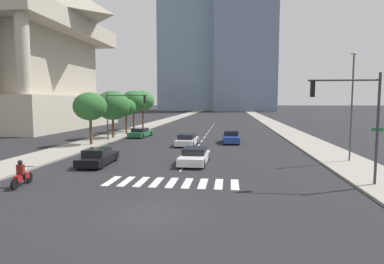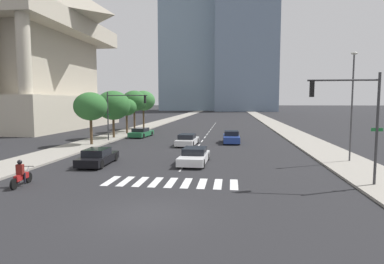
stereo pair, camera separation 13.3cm
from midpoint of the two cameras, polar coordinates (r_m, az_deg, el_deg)
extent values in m
plane|color=#232326|center=(14.01, -7.53, -14.09)|extent=(800.00, 800.00, 0.00)
cube|color=gray|center=(43.91, 18.39, -0.90)|extent=(4.00, 260.00, 0.15)
cube|color=gray|center=(45.72, -12.86, -0.53)|extent=(4.00, 260.00, 0.15)
cube|color=silver|center=(19.94, -13.82, -8.29)|extent=(0.45, 2.37, 0.01)
cube|color=silver|center=(19.65, -11.34, -8.44)|extent=(0.45, 2.37, 0.01)
cube|color=silver|center=(19.39, -8.78, -8.59)|extent=(0.45, 2.37, 0.01)
cube|color=silver|center=(19.17, -6.16, -8.71)|extent=(0.45, 2.37, 0.01)
cube|color=silver|center=(18.99, -3.48, -8.83)|extent=(0.45, 2.37, 0.01)
cube|color=silver|center=(18.85, -0.76, -8.93)|extent=(0.45, 2.37, 0.01)
cube|color=silver|center=(18.75, 2.00, -9.00)|extent=(0.45, 2.37, 0.01)
cube|color=silver|center=(18.70, 4.78, -9.06)|extent=(0.45, 2.37, 0.01)
cube|color=silver|center=(18.69, 7.58, -9.10)|extent=(0.45, 2.37, 0.01)
cube|color=silver|center=(22.83, -1.66, -6.40)|extent=(0.14, 2.00, 0.01)
cube|color=silver|center=(26.72, -0.38, -4.67)|extent=(0.14, 2.00, 0.01)
cube|color=silver|center=(30.64, 0.58, -3.37)|extent=(0.14, 2.00, 0.01)
cube|color=silver|center=(34.58, 1.31, -2.37)|extent=(0.14, 2.00, 0.01)
cube|color=silver|center=(38.53, 1.89, -1.58)|extent=(0.14, 2.00, 0.01)
cube|color=silver|center=(42.49, 2.37, -0.93)|extent=(0.14, 2.00, 0.01)
cube|color=silver|center=(46.46, 2.76, -0.39)|extent=(0.14, 2.00, 0.01)
cube|color=silver|center=(50.43, 3.09, 0.06)|extent=(0.14, 2.00, 0.01)
cube|color=silver|center=(54.41, 3.38, 0.44)|extent=(0.14, 2.00, 0.01)
cube|color=silver|center=(58.39, 3.62, 0.78)|extent=(0.14, 2.00, 0.01)
cube|color=silver|center=(62.37, 3.83, 1.07)|extent=(0.14, 2.00, 0.01)
cube|color=silver|center=(66.35, 4.02, 1.33)|extent=(0.14, 2.00, 0.01)
cube|color=silver|center=(70.34, 4.19, 1.55)|extent=(0.14, 2.00, 0.01)
cylinder|color=black|center=(21.05, -26.55, -7.15)|extent=(0.18, 0.61, 0.60)
cylinder|color=black|center=(19.77, -28.58, -8.03)|extent=(0.18, 0.61, 0.60)
cube|color=maroon|center=(20.36, -27.56, -6.97)|extent=(0.34, 1.22, 0.32)
cylinder|color=#B2B2B7|center=(20.91, -26.71, -6.40)|extent=(0.09, 0.32, 0.67)
cylinder|color=black|center=(20.88, -26.69, -5.38)|extent=(0.70, 0.11, 0.04)
cube|color=maroon|center=(20.19, -27.75, -5.82)|extent=(0.38, 0.28, 0.55)
sphere|color=black|center=(20.12, -27.80, -4.69)|extent=(0.26, 0.26, 0.26)
cylinder|color=black|center=(20.46, -28.00, -7.08)|extent=(0.13, 0.13, 0.55)
cylinder|color=black|center=(20.29, -27.10, -7.14)|extent=(0.13, 0.13, 0.55)
cube|color=navy|center=(36.91, 7.01, -1.15)|extent=(1.88, 4.49, 0.68)
cube|color=black|center=(37.07, 7.01, -0.19)|extent=(1.61, 2.04, 0.52)
cylinder|color=black|center=(35.47, 8.36, -1.72)|extent=(0.24, 0.65, 0.64)
cylinder|color=black|center=(35.42, 5.78, -1.70)|extent=(0.24, 0.65, 0.64)
cylinder|color=black|center=(38.47, 8.14, -1.17)|extent=(0.24, 0.65, 0.64)
cylinder|color=black|center=(38.42, 5.76, -1.15)|extent=(0.24, 0.65, 0.64)
cube|color=#1E6038|center=(43.43, -8.80, -0.26)|extent=(2.31, 4.89, 0.57)
cube|color=black|center=(43.16, -8.92, 0.39)|extent=(1.85, 2.27, 0.47)
cylinder|color=black|center=(45.25, -9.08, -0.21)|extent=(0.28, 0.66, 0.64)
cylinder|color=black|center=(44.66, -7.03, -0.25)|extent=(0.28, 0.66, 0.64)
cylinder|color=black|center=(42.27, -10.66, -0.62)|extent=(0.28, 0.66, 0.64)
cylinder|color=black|center=(41.64, -8.48, -0.68)|extent=(0.28, 0.66, 0.64)
cube|color=silver|center=(34.63, -0.71, -1.63)|extent=(2.06, 4.64, 0.57)
cube|color=black|center=(34.34, -0.78, -0.79)|extent=(1.71, 2.13, 0.50)
cylinder|color=black|center=(36.31, -1.54, -1.50)|extent=(0.25, 0.65, 0.64)
cylinder|color=black|center=(36.02, 1.04, -1.55)|extent=(0.25, 0.65, 0.64)
cylinder|color=black|center=(33.30, -2.60, -2.13)|extent=(0.25, 0.65, 0.64)
cylinder|color=black|center=(32.99, 0.20, -2.19)|extent=(0.25, 0.65, 0.64)
cube|color=black|center=(25.09, -15.99, -4.53)|extent=(1.91, 4.55, 0.55)
cube|color=black|center=(24.80, -16.21, -3.40)|extent=(1.62, 2.07, 0.51)
cylinder|color=black|center=(26.80, -16.41, -4.17)|extent=(0.24, 0.65, 0.64)
cylinder|color=black|center=(26.27, -13.17, -4.28)|extent=(0.24, 0.65, 0.64)
cylinder|color=black|center=(24.03, -19.07, -5.33)|extent=(0.24, 0.65, 0.64)
cylinder|color=black|center=(23.43, -15.50, -5.50)|extent=(0.24, 0.65, 0.64)
cube|color=silver|center=(24.49, 0.54, -4.56)|extent=(2.03, 4.66, 0.55)
cube|color=black|center=(24.63, 0.62, -3.30)|extent=(1.72, 2.12, 0.47)
cylinder|color=black|center=(22.87, 2.09, -5.57)|extent=(0.24, 0.65, 0.64)
cylinder|color=black|center=(23.13, -2.12, -5.45)|extent=(0.24, 0.65, 0.64)
cylinder|color=black|center=(25.93, 2.91, -4.27)|extent=(0.24, 0.65, 0.64)
cylinder|color=black|center=(26.16, -0.82, -4.18)|extent=(0.24, 0.65, 0.64)
cylinder|color=#333335|center=(20.14, 29.84, 0.44)|extent=(0.14, 0.14, 6.05)
cylinder|color=#333335|center=(19.48, 25.14, 8.23)|extent=(3.70, 0.10, 0.10)
cube|color=black|center=(19.02, 20.46, 7.12)|extent=(0.20, 0.28, 0.90)
sphere|color=red|center=(19.04, 20.49, 8.02)|extent=(0.18, 0.18, 0.18)
sphere|color=orange|center=(19.02, 20.46, 7.12)|extent=(0.18, 0.18, 0.18)
sphere|color=green|center=(19.01, 20.43, 6.22)|extent=(0.18, 0.18, 0.18)
cube|color=#19662D|center=(20.15, 29.84, 0.36)|extent=(0.60, 0.04, 0.18)
cylinder|color=#333335|center=(39.16, -14.43, 2.70)|extent=(0.14, 0.14, 5.61)
cylinder|color=#333335|center=(38.34, -11.21, 6.31)|extent=(4.72, 0.10, 0.10)
cube|color=black|center=(37.73, -8.14, 5.69)|extent=(0.20, 0.28, 0.90)
sphere|color=red|center=(37.73, -8.14, 6.14)|extent=(0.18, 0.18, 0.18)
sphere|color=orange|center=(37.73, -8.14, 5.69)|extent=(0.18, 0.18, 0.18)
sphere|color=green|center=(37.73, -8.13, 5.23)|extent=(0.18, 0.18, 0.18)
cube|color=#19662D|center=(39.16, -14.44, 2.99)|extent=(0.60, 0.04, 0.18)
cylinder|color=#3F3F42|center=(27.33, 26.33, 3.71)|extent=(0.12, 0.12, 7.97)
ellipsoid|color=beige|center=(27.56, 26.69, 12.22)|extent=(0.50, 0.24, 0.20)
cylinder|color=#4C3823|center=(35.96, -17.14, 0.02)|extent=(0.28, 0.28, 2.62)
ellipsoid|color=#2D662D|center=(35.82, -17.26, 4.32)|extent=(3.47, 3.47, 2.95)
cylinder|color=#4C3823|center=(42.05, -13.48, 0.65)|extent=(0.28, 0.28, 2.33)
ellipsoid|color=#2D662D|center=(41.92, -13.57, 4.57)|extent=(4.27, 4.27, 3.63)
cylinder|color=#4C3823|center=(46.95, -11.27, 1.34)|extent=(0.28, 0.28, 2.60)
ellipsoid|color=#2D662D|center=(46.85, -11.32, 4.30)|extent=(2.82, 2.82, 2.40)
cylinder|color=#4C3823|center=(50.42, -9.98, 1.92)|extent=(0.28, 0.28, 3.11)
ellipsoid|color=#2D662D|center=(50.33, -10.03, 5.38)|extent=(3.70, 3.70, 3.15)
cylinder|color=#4C3823|center=(55.44, -8.41, 2.24)|extent=(0.28, 0.28, 3.09)
ellipsoid|color=#387538|center=(55.36, -8.45, 5.46)|extent=(3.91, 3.91, 3.33)
cube|color=#BCB29E|center=(68.24, -29.54, 3.10)|extent=(31.22, 31.22, 5.59)
cube|color=#ADA491|center=(68.50, -29.85, 9.90)|extent=(24.35, 24.35, 10.64)
cylinder|color=#BCB29E|center=(49.52, -27.32, 12.03)|extent=(1.80, 1.80, 10.64)
cube|color=#BCB29E|center=(69.45, -30.12, 15.51)|extent=(31.22, 31.22, 3.00)
cube|color=#7A93A8|center=(178.42, -0.32, 17.62)|extent=(29.89, 20.27, 85.07)
camera|label=1|loc=(0.07, -89.87, 0.01)|focal=30.44mm
camera|label=2|loc=(0.07, 90.13, -0.01)|focal=30.44mm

